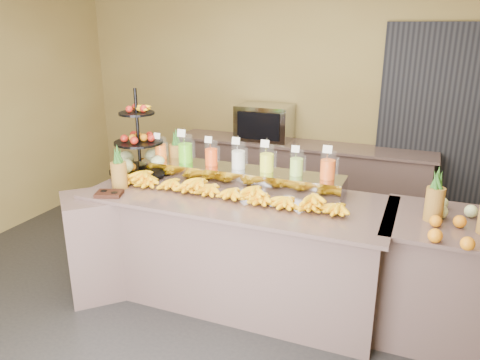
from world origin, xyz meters
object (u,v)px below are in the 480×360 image
Objects in this scene: pitcher_tray at (238,176)px; right_fruit_pile at (456,221)px; condiment_caddy at (109,194)px; oven_warmer at (265,122)px; fruit_stand at (143,154)px; banana_heap at (225,188)px.

right_fruit_pile reaches higher than pitcher_tray.
condiment_caddy is 2.41m from oven_warmer.
fruit_stand reaches higher than oven_warmer.
banana_heap is 0.97m from fruit_stand.
fruit_stand reaches higher than pitcher_tray.
oven_warmer reaches higher than pitcher_tray.
oven_warmer reaches higher than right_fruit_pile.
pitcher_tray is 3.97× the size of right_fruit_pile.
oven_warmer is at bearing 135.86° from right_fruit_pile.
fruit_stand reaches higher than condiment_caddy.
fruit_stand is 2.68m from right_fruit_pile.
right_fruit_pile is (1.74, -0.36, 0.00)m from pitcher_tray.
right_fruit_pile is at bearing -20.41° from fruit_stand.
fruit_stand is 0.61m from condiment_caddy.
banana_heap reaches higher than pitcher_tray.
pitcher_tray is 1.78m from right_fruit_pile.
pitcher_tray is 1.10m from condiment_caddy.
banana_heap is at bearing -28.03° from fruit_stand.
pitcher_tray is at bearing 37.24° from condiment_caddy.
fruit_stand is at bearing 166.68° from banana_heap.
banana_heap is 3.32× the size of oven_warmer.
fruit_stand reaches higher than right_fruit_pile.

